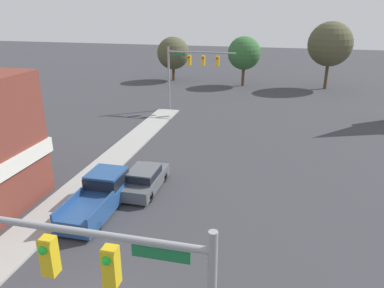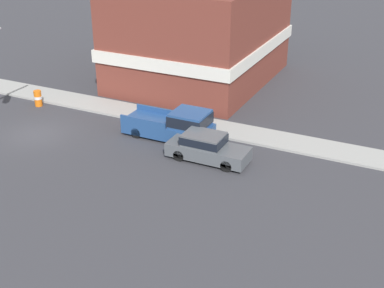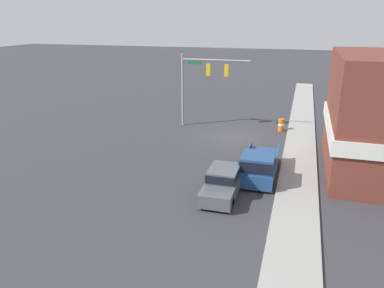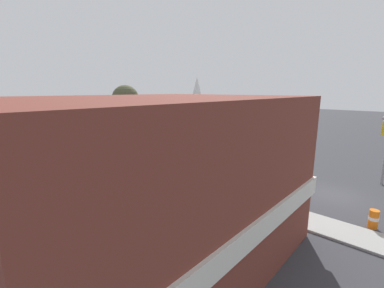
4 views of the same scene
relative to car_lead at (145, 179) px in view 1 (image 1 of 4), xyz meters
name	(u,v)px [view 1 (image 1 of 4)]	position (x,y,z in m)	size (l,w,h in m)	color
far_signal_assembly	(191,65)	(-1.72, 19.42, 4.33)	(7.47, 0.49, 7.00)	gray
car_lead	(145,179)	(0.00, 0.00, 0.00)	(1.80, 4.67, 1.58)	black
pickup_truck_parked	(100,194)	(-1.73, -2.81, 0.14)	(2.08, 5.55, 1.96)	black
backdrop_tree_left_far	(173,53)	(-8.66, 36.31, 3.41)	(4.94, 4.94, 6.71)	#4C3823
backdrop_tree_left_mid	(244,53)	(2.42, 34.80, 3.89)	(4.73, 4.73, 7.09)	#4C3823
backdrop_tree_center	(330,44)	(14.06, 35.40, 5.36)	(6.04, 6.04, 9.21)	#4C3823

